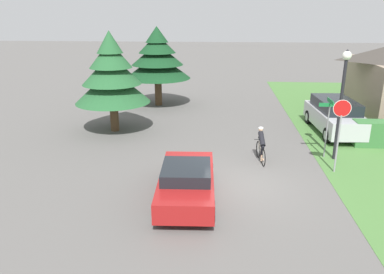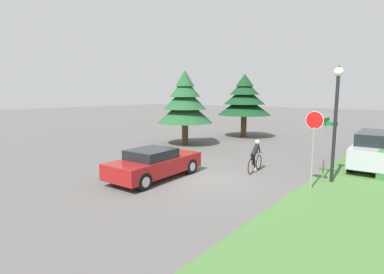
{
  "view_description": "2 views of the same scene",
  "coord_description": "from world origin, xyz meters",
  "px_view_note": "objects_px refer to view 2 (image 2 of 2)",
  "views": [
    {
      "loc": [
        -0.72,
        -12.58,
        6.06
      ],
      "look_at": [
        -1.8,
        1.19,
        1.45
      ],
      "focal_mm": 35.0,
      "sensor_mm": 36.0,
      "label": 1
    },
    {
      "loc": [
        7.2,
        -9.88,
        3.57
      ],
      "look_at": [
        -1.77,
        1.35,
        1.5
      ],
      "focal_mm": 28.0,
      "sensor_mm": 36.0,
      "label": 2
    }
  ],
  "objects_px": {
    "street_name_sign": "(325,137)",
    "conifer_tall_far": "(244,99)",
    "stop_sign": "(314,135)",
    "sedan_left_lane": "(154,164)",
    "parked_suv_right": "(377,150)",
    "conifer_tall_near": "(185,103)",
    "cyclist": "(255,157)",
    "street_lamp": "(336,106)"
  },
  "relations": [
    {
      "from": "sedan_left_lane",
      "to": "parked_suv_right",
      "type": "height_order",
      "value": "parked_suv_right"
    },
    {
      "from": "cyclist",
      "to": "street_name_sign",
      "type": "xyz_separation_m",
      "value": [
        2.82,
        0.65,
        1.11
      ]
    },
    {
      "from": "conifer_tall_near",
      "to": "stop_sign",
      "type": "bearing_deg",
      "value": -24.94
    },
    {
      "from": "street_lamp",
      "to": "street_name_sign",
      "type": "distance_m",
      "value": 1.37
    },
    {
      "from": "sedan_left_lane",
      "to": "cyclist",
      "type": "xyz_separation_m",
      "value": [
        2.84,
        3.68,
        0.06
      ]
    },
    {
      "from": "cyclist",
      "to": "street_lamp",
      "type": "xyz_separation_m",
      "value": [
        3.21,
        0.48,
        2.42
      ]
    },
    {
      "from": "stop_sign",
      "to": "conifer_tall_far",
      "type": "bearing_deg",
      "value": -44.89
    },
    {
      "from": "parked_suv_right",
      "to": "street_name_sign",
      "type": "xyz_separation_m",
      "value": [
        -1.44,
        -3.79,
        0.92
      ]
    },
    {
      "from": "stop_sign",
      "to": "sedan_left_lane",
      "type": "bearing_deg",
      "value": 31.4
    },
    {
      "from": "stop_sign",
      "to": "conifer_tall_far",
      "type": "xyz_separation_m",
      "value": [
        -8.84,
        10.75,
        1.09
      ]
    },
    {
      "from": "cyclist",
      "to": "sedan_left_lane",
      "type": "bearing_deg",
      "value": 135.71
    },
    {
      "from": "parked_suv_right",
      "to": "street_lamp",
      "type": "distance_m",
      "value": 4.66
    },
    {
      "from": "sedan_left_lane",
      "to": "stop_sign",
      "type": "bearing_deg",
      "value": -66.85
    },
    {
      "from": "cyclist",
      "to": "conifer_tall_near",
      "type": "height_order",
      "value": "conifer_tall_near"
    },
    {
      "from": "street_lamp",
      "to": "conifer_tall_near",
      "type": "height_order",
      "value": "conifer_tall_near"
    },
    {
      "from": "conifer_tall_far",
      "to": "parked_suv_right",
      "type": "bearing_deg",
      "value": -27.51
    },
    {
      "from": "conifer_tall_near",
      "to": "conifer_tall_far",
      "type": "height_order",
      "value": "conifer_tall_far"
    },
    {
      "from": "parked_suv_right",
      "to": "street_name_sign",
      "type": "distance_m",
      "value": 4.16
    },
    {
      "from": "parked_suv_right",
      "to": "conifer_tall_near",
      "type": "xyz_separation_m",
      "value": [
        -11.67,
        -0.64,
        2.07
      ]
    },
    {
      "from": "parked_suv_right",
      "to": "stop_sign",
      "type": "bearing_deg",
      "value": 161.78
    },
    {
      "from": "cyclist",
      "to": "street_name_sign",
      "type": "bearing_deg",
      "value": -83.79
    },
    {
      "from": "parked_suv_right",
      "to": "street_name_sign",
      "type": "bearing_deg",
      "value": 155.9
    },
    {
      "from": "sedan_left_lane",
      "to": "street_name_sign",
      "type": "bearing_deg",
      "value": -55.18
    },
    {
      "from": "cyclist",
      "to": "street_lamp",
      "type": "relative_size",
      "value": 0.37
    },
    {
      "from": "conifer_tall_far",
      "to": "sedan_left_lane",
      "type": "bearing_deg",
      "value": -76.75
    },
    {
      "from": "conifer_tall_near",
      "to": "conifer_tall_far",
      "type": "xyz_separation_m",
      "value": [
        1.39,
        5.99,
        0.18
      ]
    },
    {
      "from": "cyclist",
      "to": "stop_sign",
      "type": "height_order",
      "value": "stop_sign"
    },
    {
      "from": "cyclist",
      "to": "conifer_tall_far",
      "type": "relative_size",
      "value": 0.33
    },
    {
      "from": "stop_sign",
      "to": "street_name_sign",
      "type": "xyz_separation_m",
      "value": [
        -0.0,
        1.6,
        -0.24
      ]
    },
    {
      "from": "stop_sign",
      "to": "street_name_sign",
      "type": "height_order",
      "value": "stop_sign"
    },
    {
      "from": "sedan_left_lane",
      "to": "conifer_tall_near",
      "type": "relative_size",
      "value": 0.84
    },
    {
      "from": "stop_sign",
      "to": "conifer_tall_far",
      "type": "height_order",
      "value": "conifer_tall_far"
    },
    {
      "from": "conifer_tall_far",
      "to": "stop_sign",
      "type": "bearing_deg",
      "value": -50.57
    },
    {
      "from": "stop_sign",
      "to": "street_name_sign",
      "type": "relative_size",
      "value": 1.13
    },
    {
      "from": "parked_suv_right",
      "to": "sedan_left_lane",
      "type": "bearing_deg",
      "value": 135.56
    },
    {
      "from": "street_name_sign",
      "to": "conifer_tall_far",
      "type": "distance_m",
      "value": 12.79
    },
    {
      "from": "cyclist",
      "to": "stop_sign",
      "type": "bearing_deg",
      "value": -115.3
    },
    {
      "from": "parked_suv_right",
      "to": "conifer_tall_near",
      "type": "relative_size",
      "value": 0.97
    },
    {
      "from": "conifer_tall_far",
      "to": "cyclist",
      "type": "bearing_deg",
      "value": -58.46
    },
    {
      "from": "street_name_sign",
      "to": "conifer_tall_near",
      "type": "distance_m",
      "value": 10.77
    },
    {
      "from": "street_lamp",
      "to": "cyclist",
      "type": "bearing_deg",
      "value": -171.42
    },
    {
      "from": "sedan_left_lane",
      "to": "street_name_sign",
      "type": "relative_size",
      "value": 1.69
    }
  ]
}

